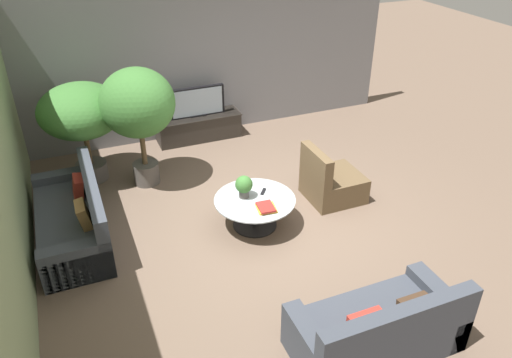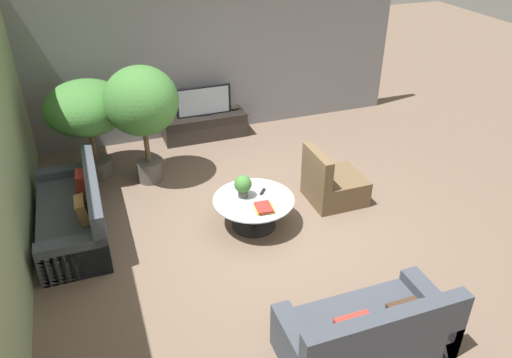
{
  "view_description": "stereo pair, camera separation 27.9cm",
  "coord_description": "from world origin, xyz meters",
  "px_view_note": "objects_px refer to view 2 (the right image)",
  "views": [
    {
      "loc": [
        -2.47,
        -5.33,
        4.17
      ],
      "look_at": [
        -0.15,
        0.28,
        0.55
      ],
      "focal_mm": 35.0,
      "sensor_mm": 36.0,
      "label": 1
    },
    {
      "loc": [
        -2.21,
        -5.43,
        4.17
      ],
      "look_at": [
        -0.15,
        0.28,
        0.55
      ],
      "focal_mm": 35.0,
      "sensor_mm": 36.0,
      "label": 2
    }
  ],
  "objects_px": {
    "television": "(203,101)",
    "potted_palm_corner": "(142,104)",
    "couch_by_wall": "(75,215)",
    "potted_palm_tall": "(87,111)",
    "media_console": "(205,126)",
    "coffee_table": "(254,207)",
    "armchair_wicker": "(332,184)",
    "potted_plant_tabletop": "(243,185)",
    "couch_near_entry": "(367,334)"
  },
  "relations": [
    {
      "from": "potted_plant_tabletop",
      "to": "potted_palm_corner",
      "type": "bearing_deg",
      "value": 122.42
    },
    {
      "from": "couch_near_entry",
      "to": "potted_palm_tall",
      "type": "distance_m",
      "value": 5.29
    },
    {
      "from": "media_console",
      "to": "coffee_table",
      "type": "height_order",
      "value": "media_console"
    },
    {
      "from": "couch_near_entry",
      "to": "potted_palm_tall",
      "type": "bearing_deg",
      "value": -64.22
    },
    {
      "from": "couch_by_wall",
      "to": "potted_palm_corner",
      "type": "xyz_separation_m",
      "value": [
        1.19,
        1.08,
        1.04
      ]
    },
    {
      "from": "couch_by_wall",
      "to": "potted_palm_corner",
      "type": "relative_size",
      "value": 1.09
    },
    {
      "from": "television",
      "to": "couch_by_wall",
      "type": "relative_size",
      "value": 0.5
    },
    {
      "from": "media_console",
      "to": "potted_palm_corner",
      "type": "distance_m",
      "value": 2.05
    },
    {
      "from": "couch_near_entry",
      "to": "potted_palm_tall",
      "type": "relative_size",
      "value": 1.07
    },
    {
      "from": "couch_near_entry",
      "to": "armchair_wicker",
      "type": "relative_size",
      "value": 2.0
    },
    {
      "from": "armchair_wicker",
      "to": "potted_palm_corner",
      "type": "relative_size",
      "value": 0.45
    },
    {
      "from": "armchair_wicker",
      "to": "potted_palm_corner",
      "type": "distance_m",
      "value": 3.1
    },
    {
      "from": "armchair_wicker",
      "to": "potted_plant_tabletop",
      "type": "height_order",
      "value": "armchair_wicker"
    },
    {
      "from": "coffee_table",
      "to": "armchair_wicker",
      "type": "bearing_deg",
      "value": 9.25
    },
    {
      "from": "potted_palm_corner",
      "to": "potted_plant_tabletop",
      "type": "distance_m",
      "value": 2.07
    },
    {
      "from": "coffee_table",
      "to": "potted_palm_corner",
      "type": "relative_size",
      "value": 0.59
    },
    {
      "from": "television",
      "to": "potted_palm_tall",
      "type": "relative_size",
      "value": 0.64
    },
    {
      "from": "potted_palm_tall",
      "to": "couch_near_entry",
      "type": "bearing_deg",
      "value": -64.22
    },
    {
      "from": "media_console",
      "to": "television",
      "type": "distance_m",
      "value": 0.49
    },
    {
      "from": "media_console",
      "to": "armchair_wicker",
      "type": "bearing_deg",
      "value": -65.63
    },
    {
      "from": "potted_palm_tall",
      "to": "potted_plant_tabletop",
      "type": "xyz_separation_m",
      "value": [
        1.84,
        -2.1,
        -0.52
      ]
    },
    {
      "from": "couch_near_entry",
      "to": "potted_plant_tabletop",
      "type": "relative_size",
      "value": 5.33
    },
    {
      "from": "couch_near_entry",
      "to": "potted_palm_corner",
      "type": "bearing_deg",
      "value": -70.79
    },
    {
      "from": "television",
      "to": "potted_plant_tabletop",
      "type": "bearing_deg",
      "value": -93.95
    },
    {
      "from": "armchair_wicker",
      "to": "potted_plant_tabletop",
      "type": "bearing_deg",
      "value": 94.27
    },
    {
      "from": "armchair_wicker",
      "to": "media_console",
      "type": "bearing_deg",
      "value": 24.37
    },
    {
      "from": "couch_near_entry",
      "to": "potted_plant_tabletop",
      "type": "distance_m",
      "value": 2.66
    },
    {
      "from": "media_console",
      "to": "potted_palm_tall",
      "type": "bearing_deg",
      "value": -159.44
    },
    {
      "from": "couch_by_wall",
      "to": "potted_palm_corner",
      "type": "distance_m",
      "value": 1.91
    },
    {
      "from": "potted_palm_tall",
      "to": "potted_plant_tabletop",
      "type": "distance_m",
      "value": 2.84
    },
    {
      "from": "coffee_table",
      "to": "potted_palm_tall",
      "type": "bearing_deg",
      "value": 131.43
    },
    {
      "from": "couch_near_entry",
      "to": "potted_palm_corner",
      "type": "height_order",
      "value": "potted_palm_corner"
    },
    {
      "from": "television",
      "to": "potted_palm_corner",
      "type": "height_order",
      "value": "potted_palm_corner"
    },
    {
      "from": "armchair_wicker",
      "to": "potted_palm_corner",
      "type": "bearing_deg",
      "value": 58.36
    },
    {
      "from": "potted_plant_tabletop",
      "to": "couch_by_wall",
      "type": "bearing_deg",
      "value": 165.89
    },
    {
      "from": "television",
      "to": "potted_palm_corner",
      "type": "xyz_separation_m",
      "value": [
        -1.24,
        -1.22,
        0.58
      ]
    },
    {
      "from": "potted_palm_tall",
      "to": "media_console",
      "type": "bearing_deg",
      "value": 20.56
    },
    {
      "from": "coffee_table",
      "to": "couch_near_entry",
      "type": "distance_m",
      "value": 2.51
    },
    {
      "from": "television",
      "to": "couch_by_wall",
      "type": "height_order",
      "value": "television"
    },
    {
      "from": "potted_palm_tall",
      "to": "potted_plant_tabletop",
      "type": "bearing_deg",
      "value": -48.87
    },
    {
      "from": "coffee_table",
      "to": "potted_plant_tabletop",
      "type": "xyz_separation_m",
      "value": [
        -0.12,
        0.11,
        0.31
      ]
    },
    {
      "from": "coffee_table",
      "to": "couch_near_entry",
      "type": "height_order",
      "value": "couch_near_entry"
    },
    {
      "from": "potted_palm_corner",
      "to": "armchair_wicker",
      "type": "bearing_deg",
      "value": -31.64
    },
    {
      "from": "armchair_wicker",
      "to": "couch_near_entry",
      "type": "bearing_deg",
      "value": 159.54
    },
    {
      "from": "potted_palm_tall",
      "to": "potted_plant_tabletop",
      "type": "relative_size",
      "value": 4.96
    },
    {
      "from": "media_console",
      "to": "potted_plant_tabletop",
      "type": "distance_m",
      "value": 2.9
    },
    {
      "from": "coffee_table",
      "to": "media_console",
      "type": "bearing_deg",
      "value": 88.41
    },
    {
      "from": "couch_near_entry",
      "to": "potted_plant_tabletop",
      "type": "height_order",
      "value": "couch_near_entry"
    },
    {
      "from": "couch_by_wall",
      "to": "potted_palm_tall",
      "type": "xyz_separation_m",
      "value": [
        0.39,
        1.54,
        0.86
      ]
    },
    {
      "from": "media_console",
      "to": "potted_palm_corner",
      "type": "relative_size",
      "value": 0.83
    }
  ]
}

